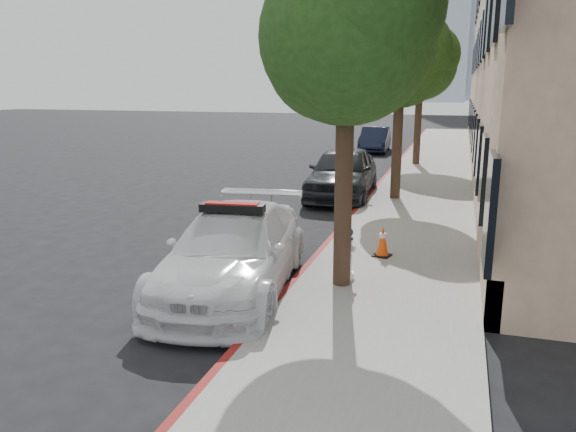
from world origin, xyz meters
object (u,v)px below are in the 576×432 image
Objects in this scene: parked_car_mid at (342,172)px; traffic_cone at (383,241)px; police_car at (233,251)px; fire_hydrant at (344,253)px; parked_car_far at (375,139)px.

traffic_cone is at bearing -74.41° from parked_car_mid.
police_car is 1.07× the size of parked_car_mid.
parked_car_mid is 6.80m from traffic_cone.
police_car is 3.24m from traffic_cone.
police_car reaches higher than fire_hydrant.
police_car reaches higher than traffic_cone.
parked_car_far is 21.13m from fire_hydrant.
fire_hydrant is (2.57, -20.97, -0.05)m from parked_car_far.
traffic_cone is at bearing 38.57° from police_car.
parked_car_far is at bearing 98.90° from traffic_cone.
parked_car_far is at bearing 84.79° from police_car.
police_car is at bearing -143.32° from fire_hydrant.
police_car is at bearing -90.84° from parked_car_far.
traffic_cone is (3.04, -19.43, -0.20)m from parked_car_far.
parked_car_mid is at bearing 82.06° from police_car.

